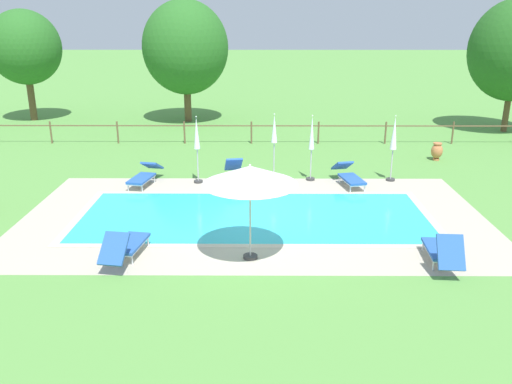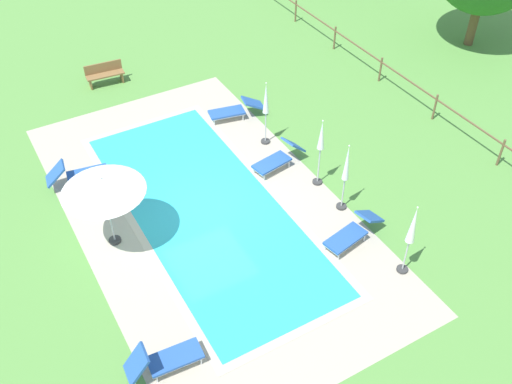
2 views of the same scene
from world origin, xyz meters
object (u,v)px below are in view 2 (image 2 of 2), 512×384
object	(u,v)px
patio_umbrella_open_foreground	(102,185)
patio_umbrella_closed_row_west	(266,105)
sun_lounger_north_mid	(353,232)
patio_umbrella_closed_row_centre	(321,143)
sun_lounger_north_far	(278,158)
sun_lounger_north_end	(78,174)
wooden_bench_lawn_side	(105,73)
patio_umbrella_closed_row_mid_west	(346,170)
sun_lounger_south_near_corner	(234,110)
patio_umbrella_closed_row_mid_east	(412,231)
sun_lounger_north_near_steps	(164,360)

from	to	relation	value
patio_umbrella_open_foreground	patio_umbrella_closed_row_west	xyz separation A→B (m)	(-1.99, 6.27, -0.61)
sun_lounger_north_mid	patio_umbrella_closed_row_centre	xyz separation A→B (m)	(-2.66, 0.61, 1.24)
patio_umbrella_closed_row_west	sun_lounger_north_far	bearing A→B (deg)	-13.45
sun_lounger_north_end	patio_umbrella_closed_row_centre	bearing A→B (deg)	60.21
wooden_bench_lawn_side	sun_lounger_north_far	bearing A→B (deg)	21.97
sun_lounger_north_mid	patio_umbrella_open_foreground	size ratio (longest dim) A/B	0.87
sun_lounger_north_end	patio_umbrella_closed_row_centre	size ratio (longest dim) A/B	0.82
patio_umbrella_closed_row_mid_west	wooden_bench_lawn_side	distance (m)	11.46
sun_lounger_north_mid	sun_lounger_south_near_corner	distance (m)	7.29
sun_lounger_north_end	patio_umbrella_open_foreground	bearing A→B (deg)	1.50
patio_umbrella_open_foreground	sun_lounger_south_near_corner	bearing A→B (deg)	122.64
sun_lounger_south_near_corner	patio_umbrella_open_foreground	xyz separation A→B (m)	(3.87, -6.05, 1.81)
sun_lounger_south_near_corner	wooden_bench_lawn_side	world-z (taller)	wooden_bench_lawn_side
sun_lounger_south_near_corner	patio_umbrella_closed_row_centre	size ratio (longest dim) A/B	0.87
sun_lounger_north_far	patio_umbrella_open_foreground	distance (m)	6.23
patio_umbrella_closed_row_mid_west	wooden_bench_lawn_side	xyz separation A→B (m)	(-10.73, -3.90, -1.02)
sun_lounger_south_near_corner	patio_umbrella_closed_row_mid_east	size ratio (longest dim) A/B	0.89
sun_lounger_south_near_corner	wooden_bench_lawn_side	distance (m)	5.81
sun_lounger_north_near_steps	sun_lounger_north_far	distance (m)	8.20
sun_lounger_south_near_corner	patio_umbrella_closed_row_mid_east	distance (m)	9.01
sun_lounger_south_near_corner	wooden_bench_lawn_side	xyz separation A→B (m)	(-4.75, -3.34, 0.11)
sun_lounger_north_near_steps	sun_lounger_north_far	bearing A→B (deg)	129.55
sun_lounger_north_near_steps	patio_umbrella_closed_row_mid_west	distance (m)	7.50
patio_umbrella_closed_row_west	patio_umbrella_closed_row_mid_west	distance (m)	4.11
sun_lounger_north_near_steps	sun_lounger_south_near_corner	world-z (taller)	sun_lounger_north_near_steps
patio_umbrella_closed_row_mid_east	sun_lounger_north_far	bearing A→B (deg)	-173.83
sun_lounger_south_near_corner	sun_lounger_north_end	bearing A→B (deg)	-82.59
sun_lounger_north_near_steps	sun_lounger_north_mid	bearing A→B (deg)	100.72
wooden_bench_lawn_side	patio_umbrella_closed_row_mid_east	bearing A→B (deg)	15.73
sun_lounger_north_near_steps	patio_umbrella_closed_row_mid_west	size ratio (longest dim) A/B	0.77
patio_umbrella_closed_row_west	patio_umbrella_closed_row_mid_east	xyz separation A→B (m)	(7.03, 0.28, 0.01)
sun_lounger_north_mid	patio_umbrella_open_foreground	bearing A→B (deg)	-119.61
patio_umbrella_closed_row_mid_west	sun_lounger_north_end	bearing A→B (deg)	-127.81
sun_lounger_north_end	wooden_bench_lawn_side	distance (m)	6.20
sun_lounger_north_end	patio_umbrella_closed_row_west	xyz separation A→B (m)	(1.09, 6.35, 1.17)
sun_lounger_north_mid	wooden_bench_lawn_side	bearing A→B (deg)	-164.62
sun_lounger_north_mid	patio_umbrella_closed_row_west	xyz separation A→B (m)	(-5.40, 0.26, 1.19)
sun_lounger_north_near_steps	patio_umbrella_open_foreground	distance (m)	4.97
sun_lounger_north_end	wooden_bench_lawn_side	size ratio (longest dim) A/B	1.31
sun_lounger_south_near_corner	patio_umbrella_closed_row_west	world-z (taller)	patio_umbrella_closed_row_west
sun_lounger_north_far	sun_lounger_north_end	size ratio (longest dim) A/B	1.01
patio_umbrella_closed_row_mid_west	wooden_bench_lawn_side	size ratio (longest dim) A/B	1.58
sun_lounger_south_near_corner	patio_umbrella_open_foreground	distance (m)	7.41
sun_lounger_north_near_steps	sun_lounger_north_end	xyz separation A→B (m)	(-7.71, 0.30, -0.02)
sun_lounger_north_near_steps	patio_umbrella_open_foreground	bearing A→B (deg)	175.26
sun_lounger_north_far	patio_umbrella_closed_row_centre	distance (m)	1.94
patio_umbrella_closed_row_centre	sun_lounger_north_far	bearing A→B (deg)	-153.33
sun_lounger_north_near_steps	sun_lounger_north_far	size ratio (longest dim) A/B	0.92
sun_lounger_north_far	patio_umbrella_closed_row_centre	world-z (taller)	patio_umbrella_closed_row_centre
patio_umbrella_closed_row_centre	wooden_bench_lawn_side	distance (m)	10.23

